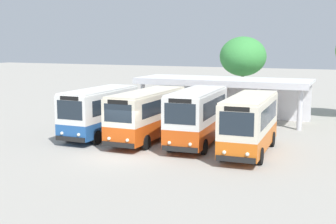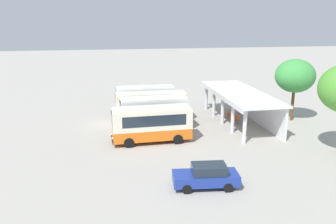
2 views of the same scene
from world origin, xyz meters
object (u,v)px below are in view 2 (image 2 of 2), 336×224
at_px(city_bus_fourth_amber, 152,123).
at_px(parked_car_flank, 206,176).
at_px(waiting_chair_end_by_column, 228,113).
at_px(waiting_chair_fifth_seat, 237,120).
at_px(city_bus_nearest_orange, 145,99).
at_px(city_bus_second_in_row, 151,105).
at_px(waiting_chair_fourth_seat, 236,118).
at_px(waiting_chair_second_from_end, 230,115).
at_px(waiting_chair_middle_seat, 233,116).
at_px(city_bus_middle_cream, 154,113).

relative_size(city_bus_fourth_amber, parked_car_flank, 1.61).
xyz_separation_m(waiting_chair_end_by_column, waiting_chair_fifth_seat, (2.73, 0.07, 0.00)).
bearing_deg(waiting_chair_fifth_seat, city_bus_fourth_amber, -67.95).
distance_m(city_bus_nearest_orange, parked_car_flank, 19.80).
bearing_deg(city_bus_nearest_orange, city_bus_fourth_amber, -3.39).
relative_size(city_bus_second_in_row, waiting_chair_fourth_seat, 9.15).
height_order(waiting_chair_second_from_end, waiting_chair_middle_seat, same).
height_order(city_bus_fourth_amber, waiting_chair_fourth_seat, city_bus_fourth_amber).
relative_size(waiting_chair_second_from_end, waiting_chair_fourth_seat, 1.00).
relative_size(city_bus_fourth_amber, waiting_chair_fourth_seat, 8.50).
relative_size(city_bus_middle_cream, waiting_chair_fourth_seat, 8.03).
distance_m(city_bus_middle_cream, city_bus_fourth_amber, 3.47).
bearing_deg(parked_car_flank, city_bus_fourth_amber, -165.50).
relative_size(city_bus_second_in_row, city_bus_fourth_amber, 1.08).
bearing_deg(waiting_chair_fifth_seat, parked_car_flank, -28.36).
xyz_separation_m(waiting_chair_end_by_column, waiting_chair_second_from_end, (0.68, 0.03, 0.00)).
height_order(city_bus_second_in_row, waiting_chair_middle_seat, city_bus_second_in_row).
bearing_deg(city_bus_middle_cream, city_bus_second_in_row, 177.48).
distance_m(parked_car_flank, waiting_chair_end_by_column, 17.70).
height_order(city_bus_second_in_row, waiting_chair_end_by_column, city_bus_second_in_row).
xyz_separation_m(city_bus_nearest_orange, waiting_chair_second_from_end, (4.20, 9.07, -1.26)).
bearing_deg(waiting_chair_fourth_seat, city_bus_second_in_row, -103.67).
bearing_deg(waiting_chair_fourth_seat, city_bus_middle_cream, -82.33).
distance_m(city_bus_second_in_row, waiting_chair_second_from_end, 8.95).
distance_m(city_bus_middle_cream, waiting_chair_middle_seat, 9.38).
bearing_deg(city_bus_fourth_amber, waiting_chair_middle_seat, 118.43).
xyz_separation_m(city_bus_second_in_row, waiting_chair_fourth_seat, (2.17, 8.93, -1.25)).
bearing_deg(waiting_chair_middle_seat, parked_car_flank, -26.33).
relative_size(city_bus_second_in_row, waiting_chair_end_by_column, 9.15).
relative_size(city_bus_fourth_amber, waiting_chair_second_from_end, 8.50).
bearing_deg(parked_car_flank, waiting_chair_end_by_column, 156.04).
bearing_deg(waiting_chair_second_from_end, city_bus_second_in_row, -95.24).
bearing_deg(waiting_chair_end_by_column, waiting_chair_second_from_end, 2.20).
height_order(city_bus_nearest_orange, waiting_chair_fifth_seat, city_bus_nearest_orange).
height_order(waiting_chair_middle_seat, waiting_chair_fifth_seat, same).
bearing_deg(parked_car_flank, waiting_chair_middle_seat, 153.67).
bearing_deg(city_bus_fourth_amber, parked_car_flank, 14.50).
xyz_separation_m(city_bus_middle_cream, waiting_chair_end_by_column, (-3.27, 8.94, -1.35)).
distance_m(waiting_chair_second_from_end, waiting_chair_fourth_seat, 1.37).
xyz_separation_m(city_bus_middle_cream, parked_car_flank, (12.90, 1.76, -1.04)).
bearing_deg(city_bus_nearest_orange, waiting_chair_fifth_seat, 55.56).
bearing_deg(city_bus_second_in_row, waiting_chair_end_by_column, 89.17).
distance_m(city_bus_second_in_row, waiting_chair_fourth_seat, 9.28).
distance_m(waiting_chair_middle_seat, waiting_chair_fourth_seat, 0.68).
relative_size(city_bus_nearest_orange, city_bus_second_in_row, 0.88).
height_order(waiting_chair_end_by_column, waiting_chair_fifth_seat, same).
bearing_deg(waiting_chair_fifth_seat, city_bus_nearest_orange, -124.44).
distance_m(city_bus_nearest_orange, city_bus_second_in_row, 3.40).
distance_m(city_bus_second_in_row, parked_car_flank, 16.40).
xyz_separation_m(city_bus_nearest_orange, waiting_chair_fifth_seat, (6.25, 9.11, -1.26)).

